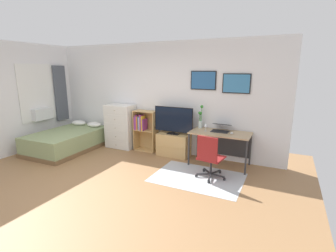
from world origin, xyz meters
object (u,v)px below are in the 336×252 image
object	(u,v)px
bookshelf	(144,128)
television	(173,121)
dresser	(120,126)
computer_mouse	(232,133)
bed	(68,140)
bamboo_vase	(201,118)
tv_stand	(174,145)
desk	(221,137)
wine_glass	(206,125)
laptop	(221,128)
office_chair	(209,156)

from	to	relation	value
bookshelf	television	distance (m)	0.91
dresser	computer_mouse	world-z (taller)	dresser
bed	bamboo_vase	size ratio (longest dim) A/B	3.81
tv_stand	desk	world-z (taller)	desk
desk	wine_glass	bearing A→B (deg)	-159.23
bookshelf	tv_stand	distance (m)	0.92
dresser	laptop	size ratio (longest dim) A/B	2.85
dresser	computer_mouse	distance (m)	2.96
office_chair	wine_glass	distance (m)	0.90
bed	laptop	size ratio (longest dim) A/B	4.96
dresser	laptop	xyz separation A→B (m)	(2.68, 0.02, 0.23)
computer_mouse	laptop	bearing A→B (deg)	151.39
bamboo_vase	tv_stand	bearing A→B (deg)	-171.95
bookshelf	bamboo_vase	distance (m)	1.54
wine_glass	bookshelf	bearing A→B (deg)	172.82
television	laptop	world-z (taller)	television
television	bed	bearing A→B (deg)	-164.13
office_chair	laptop	xyz separation A→B (m)	(-0.02, 0.90, 0.35)
bed	television	distance (m)	2.84
computer_mouse	bamboo_vase	world-z (taller)	bamboo_vase
tv_stand	bookshelf	bearing A→B (deg)	176.41
tv_stand	bamboo_vase	bearing A→B (deg)	8.05
laptop	office_chair	bearing A→B (deg)	-87.79
dresser	office_chair	xyz separation A→B (m)	(2.71, -0.88, -0.12)
bamboo_vase	wine_glass	bearing A→B (deg)	-50.72
office_chair	computer_mouse	xyz separation A→B (m)	(0.24, 0.75, 0.30)
computer_mouse	wine_glass	world-z (taller)	wine_glass
dresser	television	bearing A→B (deg)	-0.27
dresser	tv_stand	bearing A→B (deg)	0.56
dresser	tv_stand	distance (m)	1.58
bed	computer_mouse	bearing A→B (deg)	7.07
office_chair	bamboo_vase	size ratio (longest dim) A/B	1.63
computer_mouse	bamboo_vase	xyz separation A→B (m)	(-0.77, 0.23, 0.20)
tv_stand	television	distance (m)	0.60
tv_stand	television	xyz separation A→B (m)	(0.00, -0.02, 0.60)
bed	dresser	xyz separation A→B (m)	(1.12, 0.77, 0.32)
dresser	bookshelf	size ratio (longest dim) A/B	1.11
bookshelf	desk	bearing A→B (deg)	-2.65
television	laptop	bearing A→B (deg)	1.32
computer_mouse	bookshelf	bearing A→B (deg)	175.05
office_chair	bookshelf	bearing A→B (deg)	163.04
wine_glass	desk	bearing A→B (deg)	20.77
tv_stand	computer_mouse	xyz separation A→B (m)	(1.40, -0.14, 0.48)
desk	wine_glass	world-z (taller)	wine_glass
office_chair	bamboo_vase	bearing A→B (deg)	126.27
tv_stand	desk	size ratio (longest dim) A/B	0.61
bookshelf	dresser	bearing A→B (deg)	-174.24
bookshelf	bamboo_vase	xyz separation A→B (m)	(1.50, 0.04, 0.36)
bookshelf	television	xyz separation A→B (m)	(0.86, -0.08, 0.28)
bed	television	world-z (taller)	television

